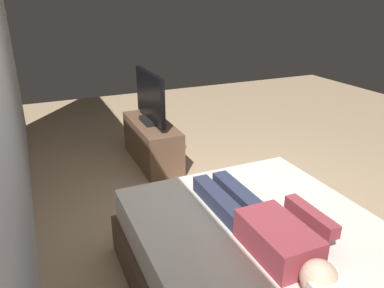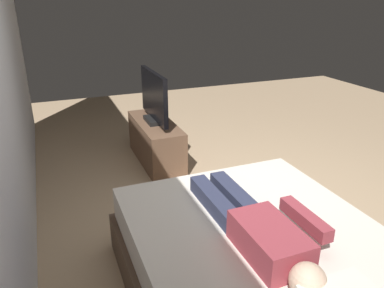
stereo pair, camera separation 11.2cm
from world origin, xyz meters
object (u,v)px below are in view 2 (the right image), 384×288
object	(u,v)px
tv	(154,98)
bed	(266,278)
remote	(299,212)
tv_stand	(156,142)
person	(259,229)

from	to	relation	value
tv	bed	bearing A→B (deg)	179.39
remote	tv	bearing A→B (deg)	7.86
remote	tv_stand	distance (m)	2.33
person	tv	xyz separation A→B (m)	(2.44, -0.09, 0.16)
remote	tv	size ratio (longest dim) A/B	0.17
person	tv	bearing A→B (deg)	-2.08
person	tv	size ratio (longest dim) A/B	1.43
bed	tv	size ratio (longest dim) A/B	2.31
bed	tv_stand	world-z (taller)	bed
tv_stand	tv	distance (m)	0.53
tv	person	bearing A→B (deg)	177.92
person	remote	world-z (taller)	person
bed	tv	distance (m)	2.53
tv_stand	remote	bearing A→B (deg)	-172.14
bed	tv_stand	size ratio (longest dim) A/B	1.85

